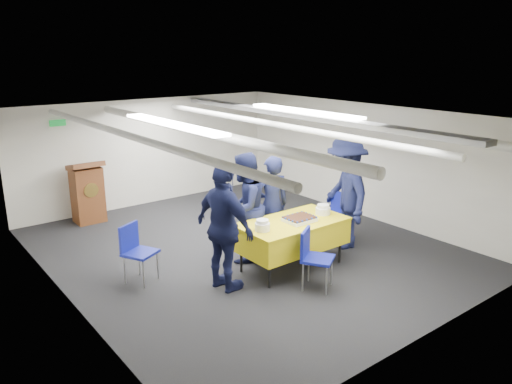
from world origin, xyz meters
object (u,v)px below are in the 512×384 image
sailor_b (244,208)px  sailor_c (225,228)px  sheet_cake (299,219)px  chair_left (135,247)px  serving_table (292,234)px  sailor_d (345,193)px  podium (87,192)px  sailor_a (272,205)px  chair_near (312,253)px  chair_right (335,211)px

sailor_b → sailor_c: sailor_c is taller
sheet_cake → chair_left: bearing=152.5°
serving_table → sailor_d: (1.31, 0.11, 0.41)m
sheet_cake → podium: podium is taller
sailor_c → sailor_a: bearing=-71.4°
chair_near → chair_left: size_ratio=1.00×
sheet_cake → sailor_b: size_ratio=0.26×
chair_left → sailor_a: (2.29, -0.36, 0.30)m
podium → sailor_a: sailor_a is taller
sheet_cake → sailor_b: bearing=120.9°
podium → sailor_c: sailor_c is taller
sheet_cake → podium: size_ratio=0.37×
podium → chair_right: (3.15, -3.66, -0.08)m
serving_table → chair_right: bearing=16.9°
sailor_a → serving_table: bearing=93.6°
sheet_cake → chair_right: size_ratio=0.54×
serving_table → sheet_cake: bearing=-46.5°
chair_right → chair_left: same height
chair_near → sailor_a: bearing=74.0°
chair_right → podium: bearing=130.6°
chair_right → sailor_d: size_ratio=0.45×
chair_near → sailor_d: bearing=27.5°
serving_table → chair_left: bearing=153.3°
chair_near → chair_right: size_ratio=1.00×
chair_near → sailor_d: 1.79m
podium → chair_left: size_ratio=1.44×
chair_near → chair_right: bearing=34.1°
sailor_a → sailor_b: 0.57m
podium → chair_right: podium is taller
serving_table → sailor_c: 1.29m
chair_right → sailor_b: bearing=171.3°
chair_left → sailor_b: 1.80m
sailor_c → chair_left: bearing=34.0°
chair_near → sailor_a: (0.40, 1.39, 0.30)m
chair_right → sailor_c: 2.71m
sailor_a → sheet_cake: bearing=100.3°
chair_near → podium: bearing=107.3°
podium → sailor_b: (1.33, -3.39, 0.27)m
sailor_b → sailor_d: 1.81m
chair_left → podium: bearing=82.6°
sheet_cake → chair_near: size_ratio=0.54×
sailor_b → chair_left: bearing=-35.3°
chair_right → sailor_a: size_ratio=0.53×
sheet_cake → chair_left: 2.49m
sailor_b → chair_near: bearing=73.1°
chair_right → sailor_d: (-0.11, -0.32, 0.44)m
sheet_cake → chair_left: size_ratio=0.54×
chair_left → chair_right: bearing=-10.2°
chair_near → sailor_c: 1.30m
serving_table → chair_left: chair_left is taller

